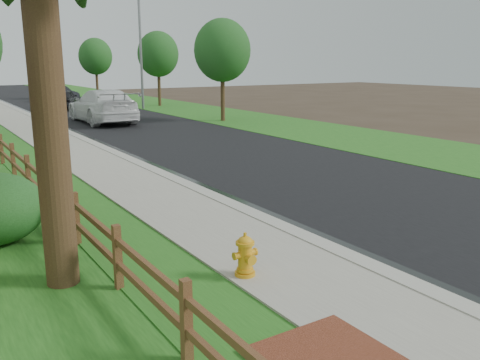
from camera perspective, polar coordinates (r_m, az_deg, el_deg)
ground at (r=8.37m, az=18.65°, el=-12.89°), size 120.00×120.00×0.00m
road at (r=41.13m, az=-17.69°, el=7.62°), size 8.00×90.00×0.02m
curb at (r=40.24m, az=-23.50°, el=7.11°), size 0.40×90.00×0.12m
wet_gutter at (r=40.31m, az=-23.00°, el=7.11°), size 0.50×90.00×0.00m
sidewalk at (r=40.06m, az=-25.34°, el=6.90°), size 2.20×90.00×0.10m
verge_far at (r=43.42m, az=-8.80°, el=8.36°), size 6.00×90.00×0.04m
ranch_fence at (r=11.62m, az=-19.49°, el=-2.35°), size 0.12×16.92×1.10m
fire_hydrant at (r=8.49m, az=0.59°, el=-8.52°), size 0.48×0.39×0.74m
white_suv at (r=31.38m, az=-15.17°, el=8.04°), size 2.81×6.76×1.95m
dark_car_mid at (r=41.03m, az=-19.19°, el=8.58°), size 3.38×4.81×1.52m
dark_car_far at (r=48.50m, az=-19.71°, el=9.09°), size 2.97×4.55×1.42m
streetlight at (r=39.54m, az=-11.40°, el=15.33°), size 2.04×0.94×9.21m
boulder at (r=11.35m, az=-24.60°, el=-4.71°), size 1.19×1.06×0.65m
tree_near_right at (r=30.97m, az=-1.99°, el=14.33°), size 3.36×3.36×6.05m
tree_mid_right at (r=42.08m, az=-9.19°, el=13.77°), size 3.26×3.26×5.91m
tree_far_right at (r=51.01m, az=-15.93°, el=13.19°), size 3.10×3.10×5.71m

